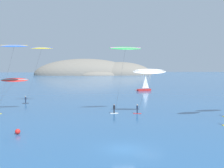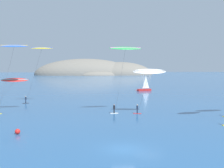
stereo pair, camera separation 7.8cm
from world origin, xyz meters
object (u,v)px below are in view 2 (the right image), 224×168
object	(u,v)px
sailboat_near	(143,89)
kitesurfer_green	(125,53)
kitesurfer_blue	(13,51)
kitesurfer_yellow	(40,53)
kitesurfer_white	(149,74)
kitesurfer_red	(13,82)
marker_buoy	(18,132)

from	to	relation	value
sailboat_near	kitesurfer_green	xyz separation A→B (m)	(-12.94, -42.79, 10.56)
kitesurfer_green	kitesurfer_blue	xyz separation A→B (m)	(-20.39, 1.46, 0.26)
kitesurfer_yellow	kitesurfer_white	bearing A→B (deg)	-36.84
sailboat_near	kitesurfer_yellow	world-z (taller)	kitesurfer_yellow
kitesurfer_green	kitesurfer_yellow	xyz separation A→B (m)	(-17.55, 15.25, 0.45)
kitesurfer_red	kitesurfer_yellow	distance (m)	11.76
kitesurfer_blue	sailboat_near	bearing A→B (deg)	51.10
sailboat_near	kitesurfer_green	size ratio (longest dim) A/B	0.48
marker_buoy	sailboat_near	bearing A→B (deg)	62.95
kitesurfer_red	kitesurfer_blue	bearing A→B (deg)	-75.51
kitesurfer_green	kitesurfer_white	bearing A→B (deg)	-14.46
kitesurfer_red	kitesurfer_green	bearing A→B (deg)	-15.63
kitesurfer_green	kitesurfer_blue	distance (m)	20.45
kitesurfer_blue	kitesurfer_yellow	distance (m)	14.08
kitesurfer_green	marker_buoy	bearing A→B (deg)	-138.50
kitesurfer_white	kitesurfer_blue	xyz separation A→B (m)	(-24.68, 2.57, 4.10)
marker_buoy	kitesurfer_blue	bearing A→B (deg)	104.68
sailboat_near	kitesurfer_white	size ratio (longest dim) A/B	0.71
sailboat_near	marker_buoy	size ratio (longest dim) A/B	8.52
kitesurfer_red	marker_buoy	world-z (taller)	kitesurfer_red
sailboat_near	kitesurfer_yellow	xyz separation A→B (m)	(-30.49, -27.53, 11.01)
kitesurfer_red	kitesurfer_yellow	xyz separation A→B (m)	(4.03, 9.22, 6.08)
kitesurfer_white	marker_buoy	bearing A→B (deg)	-147.15
kitesurfer_yellow	marker_buoy	xyz separation A→B (m)	(1.30, -29.62, -11.30)
kitesurfer_white	kitesurfer_blue	world-z (taller)	kitesurfer_blue
kitesurfer_red	kitesurfer_yellow	bearing A→B (deg)	66.42
kitesurfer_blue	kitesurfer_green	bearing A→B (deg)	-4.11
kitesurfer_white	kitesurfer_green	world-z (taller)	kitesurfer_green
kitesurfer_green	kitesurfer_yellow	size ratio (longest dim) A/B	0.95
kitesurfer_red	kitesurfer_yellow	size ratio (longest dim) A/B	0.55
kitesurfer_blue	marker_buoy	xyz separation A→B (m)	(4.15, -15.83, -11.12)
kitesurfer_green	marker_buoy	distance (m)	24.25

